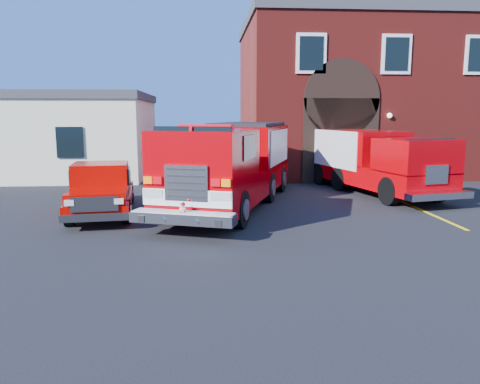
{
  "coord_description": "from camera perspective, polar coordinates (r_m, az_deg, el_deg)",
  "views": [
    {
      "loc": [
        -0.85,
        -12.8,
        3.22
      ],
      "look_at": [
        0.0,
        -1.2,
        1.3
      ],
      "focal_mm": 35.0,
      "sensor_mm": 36.0,
      "label": 1
    }
  ],
  "objects": [
    {
      "name": "ground",
      "position": [
        13.23,
        -0.38,
        -4.72
      ],
      "size": [
        100.0,
        100.0,
        0.0
      ],
      "primitive_type": "plane",
      "color": "black",
      "rests_on": "ground"
    },
    {
      "name": "parking_stripe_mid",
      "position": [
        18.62,
        19.15,
        -1.11
      ],
      "size": [
        0.12,
        3.0,
        0.01
      ],
      "primitive_type": "cube",
      "color": "yellow",
      "rests_on": "ground"
    },
    {
      "name": "parking_stripe_near",
      "position": [
        15.96,
        23.37,
        -3.04
      ],
      "size": [
        0.12,
        3.0,
        0.01
      ],
      "primitive_type": "cube",
      "color": "yellow",
      "rests_on": "ground"
    },
    {
      "name": "secondary_truck",
      "position": [
        20.33,
        15.94,
        3.86
      ],
      "size": [
        4.17,
        8.24,
        2.56
      ],
      "color": "black",
      "rests_on": "ground"
    },
    {
      "name": "fire_engine",
      "position": [
        16.6,
        -0.88,
        3.52
      ],
      "size": [
        5.62,
        9.92,
        2.95
      ],
      "color": "black",
      "rests_on": "ground"
    },
    {
      "name": "pickup_truck",
      "position": [
        16.01,
        -16.44,
        0.3
      ],
      "size": [
        2.49,
        5.38,
        1.7
      ],
      "color": "black",
      "rests_on": "ground"
    },
    {
      "name": "parking_stripe_far",
      "position": [
        21.36,
        15.99,
        0.34
      ],
      "size": [
        0.12,
        3.0,
        0.01
      ],
      "primitive_type": "cube",
      "color": "yellow",
      "rests_on": "ground"
    },
    {
      "name": "side_building",
      "position": [
        27.08,
        -21.84,
        6.54
      ],
      "size": [
        10.2,
        8.2,
        4.35
      ],
      "color": "#ECE6C9",
      "rests_on": "ground"
    },
    {
      "name": "fire_station",
      "position": [
        28.55,
        16.29,
        11.07
      ],
      "size": [
        15.2,
        10.2,
        8.45
      ],
      "color": "maroon",
      "rests_on": "ground"
    }
  ]
}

